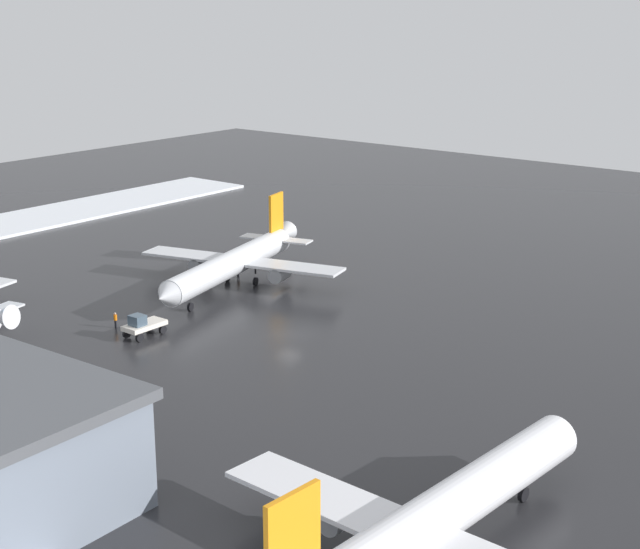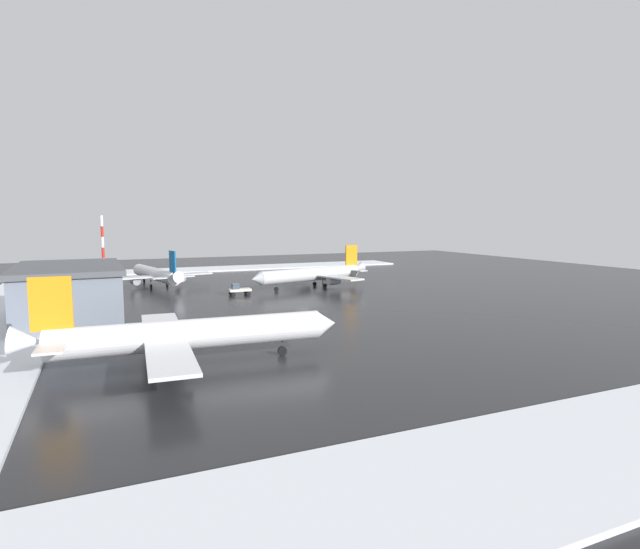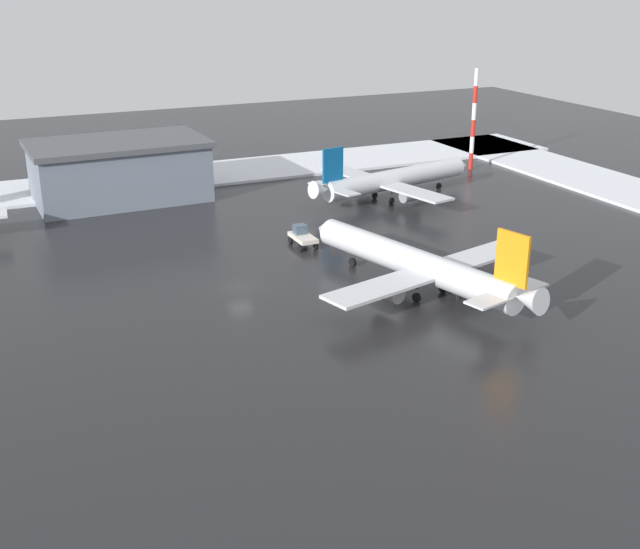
{
  "view_description": "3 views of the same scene",
  "coord_description": "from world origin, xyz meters",
  "px_view_note": "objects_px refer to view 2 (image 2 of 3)",
  "views": [
    {
      "loc": [
        62.9,
        -74.05,
        34.03
      ],
      "look_at": [
        -2.33,
        8.19,
        4.33
      ],
      "focal_mm": 55.0,
      "sensor_mm": 36.0,
      "label": 1
    },
    {
      "loc": [
        89.55,
        -35.47,
        15.85
      ],
      "look_at": [
        -7.04,
        6.69,
        4.12
      ],
      "focal_mm": 28.0,
      "sensor_mm": 36.0,
      "label": 2
    },
    {
      "loc": [
        25.33,
        76.0,
        31.63
      ],
      "look_at": [
        -7.14,
        4.99,
        2.03
      ],
      "focal_mm": 45.0,
      "sensor_mm": 36.0,
      "label": 3
    }
  ],
  "objects_px": {
    "antenna_mast": "(103,247)",
    "cargo_hangar": "(70,293)",
    "pushback_tug": "(238,289)",
    "ground_crew_near_tug": "(234,288)",
    "ground_crew_by_nose_gear": "(323,281)",
    "airplane_foreground_jet": "(185,335)",
    "airplane_parked_portside": "(313,274)",
    "airplane_distant_tail": "(156,274)"
  },
  "relations": [
    {
      "from": "pushback_tug",
      "to": "cargo_hangar",
      "type": "relative_size",
      "value": 0.18
    },
    {
      "from": "airplane_parked_portside",
      "to": "pushback_tug",
      "type": "relative_size",
      "value": 6.86
    },
    {
      "from": "airplane_parked_portside",
      "to": "airplane_foreground_jet",
      "type": "bearing_deg",
      "value": 39.91
    },
    {
      "from": "pushback_tug",
      "to": "ground_crew_by_nose_gear",
      "type": "distance_m",
      "value": 23.91
    },
    {
      "from": "antenna_mast",
      "to": "airplane_foreground_jet",
      "type": "bearing_deg",
      "value": 4.95
    },
    {
      "from": "airplane_distant_tail",
      "to": "ground_crew_near_tug",
      "type": "bearing_deg",
      "value": -151.2
    },
    {
      "from": "ground_crew_near_tug",
      "to": "antenna_mast",
      "type": "height_order",
      "value": "antenna_mast"
    },
    {
      "from": "ground_crew_by_nose_gear",
      "to": "ground_crew_near_tug",
      "type": "distance_m",
      "value": 22.84
    },
    {
      "from": "airplane_distant_tail",
      "to": "ground_crew_near_tug",
      "type": "height_order",
      "value": "airplane_distant_tail"
    },
    {
      "from": "airplane_parked_portside",
      "to": "airplane_foreground_jet",
      "type": "relative_size",
      "value": 0.92
    },
    {
      "from": "airplane_foreground_jet",
      "to": "ground_crew_near_tug",
      "type": "xyz_separation_m",
      "value": [
        -51.05,
        17.88,
        -2.41
      ]
    },
    {
      "from": "airplane_distant_tail",
      "to": "pushback_tug",
      "type": "relative_size",
      "value": 6.56
    },
    {
      "from": "airplane_foreground_jet",
      "to": "antenna_mast",
      "type": "xyz_separation_m",
      "value": [
        -88.99,
        -7.71,
        5.01
      ]
    },
    {
      "from": "antenna_mast",
      "to": "cargo_hangar",
      "type": "relative_size",
      "value": 0.66
    },
    {
      "from": "pushback_tug",
      "to": "ground_crew_near_tug",
      "type": "bearing_deg",
      "value": -90.82
    },
    {
      "from": "airplane_parked_portside",
      "to": "airplane_foreground_jet",
      "type": "height_order",
      "value": "airplane_foreground_jet"
    },
    {
      "from": "airplane_foreground_jet",
      "to": "ground_crew_by_nose_gear",
      "type": "height_order",
      "value": "airplane_foreground_jet"
    },
    {
      "from": "airplane_foreground_jet",
      "to": "airplane_distant_tail",
      "type": "xyz_separation_m",
      "value": [
        -67.4,
        3.5,
        -0.39
      ]
    },
    {
      "from": "airplane_distant_tail",
      "to": "cargo_hangar",
      "type": "distance_m",
      "value": 40.04
    },
    {
      "from": "airplane_foreground_jet",
      "to": "antenna_mast",
      "type": "distance_m",
      "value": 89.47
    },
    {
      "from": "pushback_tug",
      "to": "ground_crew_by_nose_gear",
      "type": "height_order",
      "value": "pushback_tug"
    },
    {
      "from": "airplane_parked_portside",
      "to": "airplane_distant_tail",
      "type": "bearing_deg",
      "value": -39.97
    },
    {
      "from": "airplane_foreground_jet",
      "to": "ground_crew_by_nose_gear",
      "type": "relative_size",
      "value": 20.17
    },
    {
      "from": "airplane_parked_portside",
      "to": "airplane_distant_tail",
      "type": "relative_size",
      "value": 1.05
    },
    {
      "from": "airplane_distant_tail",
      "to": "cargo_hangar",
      "type": "bearing_deg",
      "value": 143.5
    },
    {
      "from": "cargo_hangar",
      "to": "ground_crew_by_nose_gear",
      "type": "bearing_deg",
      "value": 112.16
    },
    {
      "from": "airplane_foreground_jet",
      "to": "cargo_hangar",
      "type": "distance_m",
      "value": 33.38
    },
    {
      "from": "ground_crew_by_nose_gear",
      "to": "cargo_hangar",
      "type": "xyz_separation_m",
      "value": [
        23.43,
        -53.25,
        3.47
      ]
    },
    {
      "from": "airplane_distant_tail",
      "to": "ground_crew_near_tug",
      "type": "relative_size",
      "value": 17.67
    },
    {
      "from": "ground_crew_near_tug",
      "to": "cargo_hangar",
      "type": "bearing_deg",
      "value": 44.64
    },
    {
      "from": "pushback_tug",
      "to": "ground_crew_near_tug",
      "type": "distance_m",
      "value": 4.4
    },
    {
      "from": "airplane_distant_tail",
      "to": "ground_crew_by_nose_gear",
      "type": "height_order",
      "value": "airplane_distant_tail"
    },
    {
      "from": "airplane_distant_tail",
      "to": "cargo_hangar",
      "type": "xyz_separation_m",
      "value": [
        36.57,
        -16.25,
        1.45
      ]
    },
    {
      "from": "airplane_foreground_jet",
      "to": "ground_crew_by_nose_gear",
      "type": "distance_m",
      "value": 67.75
    },
    {
      "from": "airplane_distant_tail",
      "to": "antenna_mast",
      "type": "distance_m",
      "value": 24.92
    },
    {
      "from": "cargo_hangar",
      "to": "airplane_foreground_jet",
      "type": "bearing_deg",
      "value": 20.87
    },
    {
      "from": "airplane_foreground_jet",
      "to": "pushback_tug",
      "type": "height_order",
      "value": "airplane_foreground_jet"
    },
    {
      "from": "airplane_distant_tail",
      "to": "airplane_parked_portside",
      "type": "bearing_deg",
      "value": -127.96
    },
    {
      "from": "airplane_parked_portside",
      "to": "antenna_mast",
      "type": "distance_m",
      "value": 58.42
    },
    {
      "from": "pushback_tug",
      "to": "ground_crew_near_tug",
      "type": "height_order",
      "value": "pushback_tug"
    },
    {
      "from": "airplane_distant_tail",
      "to": "antenna_mast",
      "type": "height_order",
      "value": "antenna_mast"
    },
    {
      "from": "airplane_parked_portside",
      "to": "airplane_distant_tail",
      "type": "height_order",
      "value": "airplane_parked_portside"
    }
  ]
}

